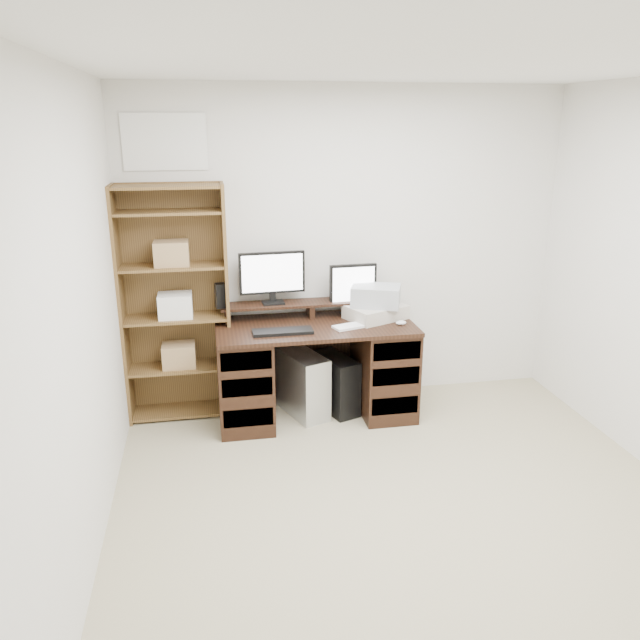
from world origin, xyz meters
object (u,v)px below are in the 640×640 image
object	(u,v)px
printer	(375,312)
tower_silver	(302,384)
monitor_small	(353,288)
tower_black	(336,383)
monitor_wide	(272,275)
bookshelf	(175,302)
desk	(315,368)

from	to	relation	value
printer	tower_silver	bearing A→B (deg)	158.48
monitor_small	tower_black	size ratio (longest dim) A/B	0.84
printer	tower_black	world-z (taller)	printer
monitor_wide	printer	xyz separation A→B (m)	(0.78, -0.17, -0.29)
monitor_wide	printer	distance (m)	0.85
tower_black	monitor_wide	bearing A→B (deg)	139.43
monitor_small	printer	size ratio (longest dim) A/B	0.96
tower_silver	bookshelf	bearing A→B (deg)	148.63
monitor_wide	tower_silver	xyz separation A→B (m)	(0.20, -0.19, -0.84)
monitor_wide	tower_silver	distance (m)	0.89
monitor_wide	bookshelf	distance (m)	0.76
monitor_wide	monitor_small	bearing A→B (deg)	-7.38
desk	tower_black	distance (m)	0.24
monitor_wide	desk	bearing A→B (deg)	-40.70
monitor_wide	tower_black	world-z (taller)	monitor_wide
monitor_wide	printer	world-z (taller)	monitor_wide
monitor_small	monitor_wide	bearing A→B (deg)	173.38
desk	tower_black	bearing A→B (deg)	14.99
tower_silver	printer	bearing A→B (deg)	-18.64
desk	tower_silver	size ratio (longest dim) A/B	2.98
monitor_wide	monitor_small	distance (m)	0.64
monitor_wide	tower_silver	size ratio (longest dim) A/B	1.01
tower_black	bookshelf	size ratio (longest dim) A/B	0.27
desk	monitor_small	bearing A→B (deg)	28.15
monitor_small	printer	xyz separation A→B (m)	(0.15, -0.12, -0.17)
monitor_small	bookshelf	size ratio (longest dim) A/B	0.23
desk	tower_black	size ratio (longest dim) A/B	3.06
desk	tower_black	world-z (taller)	desk
printer	tower_silver	distance (m)	0.80
printer	tower_black	distance (m)	0.66
monitor_small	bookshelf	xyz separation A→B (m)	(-1.37, 0.03, -0.06)
monitor_small	bookshelf	bearing A→B (deg)	176.01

